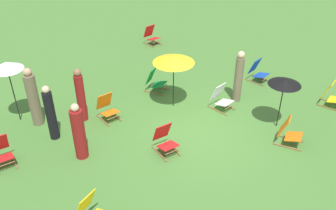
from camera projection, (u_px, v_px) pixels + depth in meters
The scene contains 18 objects.
ground_plane at pixel (200, 133), 10.63m from camera, with size 40.00×40.00×0.00m, color #477A33.
deckchair_0 at pixel (258, 71), 13.18m from camera, with size 0.52×0.79×0.83m.
deckchair_1 at pixel (155, 81), 12.57m from camera, with size 0.68×0.87×0.83m.
deckchair_4 at pixel (151, 36), 16.13m from camera, with size 0.58×0.82×0.83m.
deckchair_5 at pixel (165, 140), 9.77m from camera, with size 0.68×0.87×0.83m.
deckchair_6 at pixel (1, 152), 9.35m from camera, with size 0.68×0.87×0.83m.
deckchair_7 at pixel (107, 108), 11.12m from camera, with size 0.63×0.84×0.83m.
deckchair_8 at pixel (289, 132), 10.06m from camera, with size 0.65×0.85×0.83m.
deckchair_9 at pixel (221, 98), 11.60m from camera, with size 0.54×0.80×0.83m.
deckchair_10 at pixel (331, 95), 11.74m from camera, with size 0.53×0.79×0.83m.
umbrella_0 at pixel (174, 59), 11.03m from camera, with size 1.29×1.29×1.79m.
umbrella_1 at pixel (6, 66), 10.25m from camera, with size 0.93×0.93×1.96m.
umbrella_2 at pixel (285, 82), 10.15m from camera, with size 0.93×0.93×1.62m.
person_0 at pixel (51, 114), 10.04m from camera, with size 0.38×0.38×1.69m.
person_1 at pixel (239, 77), 11.76m from camera, with size 0.37×0.37×1.77m.
person_2 at pixel (33, 98), 10.60m from camera, with size 0.34×0.34×1.86m.
person_3 at pixel (81, 96), 10.82m from camera, with size 0.35×0.35×1.72m.
person_4 at pixel (79, 133), 9.36m from camera, with size 0.40×0.40×1.65m.
Camera 1 is at (-7.19, -4.71, 6.38)m, focal length 38.87 mm.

